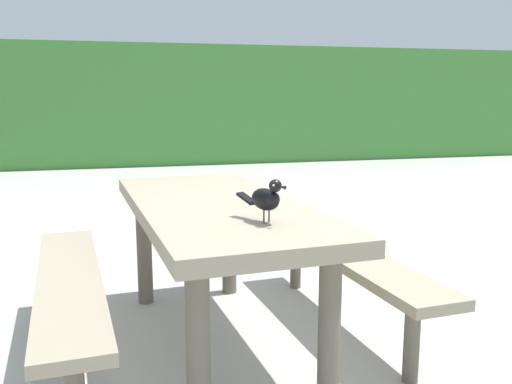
% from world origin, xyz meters
% --- Properties ---
extents(ground_plane, '(60.00, 60.00, 0.00)m').
position_xyz_m(ground_plane, '(0.00, 0.00, 0.00)').
color(ground_plane, '#B7B5AD').
extents(hedge_wall, '(28.00, 2.17, 2.11)m').
position_xyz_m(hedge_wall, '(0.00, 8.44, 1.06)').
color(hedge_wall, '#428438').
rests_on(hedge_wall, ground).
extents(picnic_table_foreground, '(1.82, 1.86, 0.74)m').
position_xyz_m(picnic_table_foreground, '(-0.40, 0.21, 0.56)').
color(picnic_table_foreground, gray).
rests_on(picnic_table_foreground, ground).
extents(bird_grackle, '(0.15, 0.27, 0.18)m').
position_xyz_m(bird_grackle, '(-0.29, -0.30, 0.84)').
color(bird_grackle, black).
rests_on(bird_grackle, picnic_table_foreground).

